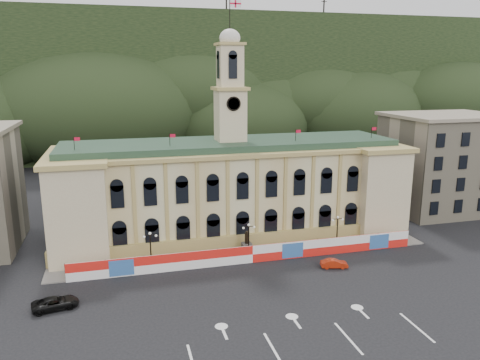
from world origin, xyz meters
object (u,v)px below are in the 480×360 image
object	(u,v)px
red_sedan	(334,264)
statue	(247,247)
black_suv	(55,303)
lamp_center	(249,237)

from	to	relation	value
red_sedan	statue	bearing A→B (deg)	66.60
red_sedan	black_suv	size ratio (longest dim) A/B	0.72
statue	red_sedan	bearing A→B (deg)	-36.29
black_suv	lamp_center	bearing A→B (deg)	-81.43
red_sedan	black_suv	xyz separation A→B (m)	(-35.85, -2.33, 0.10)
lamp_center	red_sedan	size ratio (longest dim) A/B	1.32
red_sedan	black_suv	world-z (taller)	black_suv
statue	lamp_center	bearing A→B (deg)	-90.00
statue	black_suv	size ratio (longest dim) A/B	0.68
lamp_center	black_suv	world-z (taller)	lamp_center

